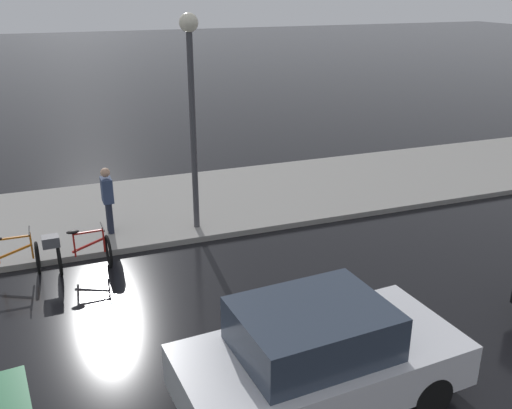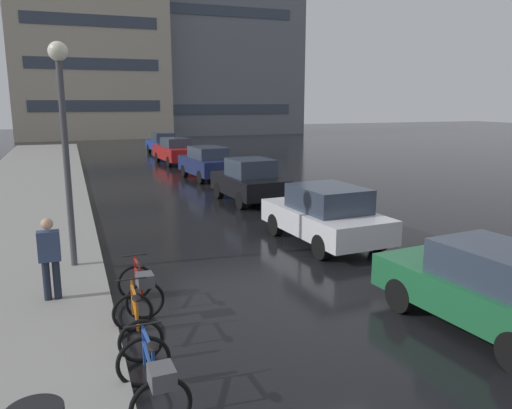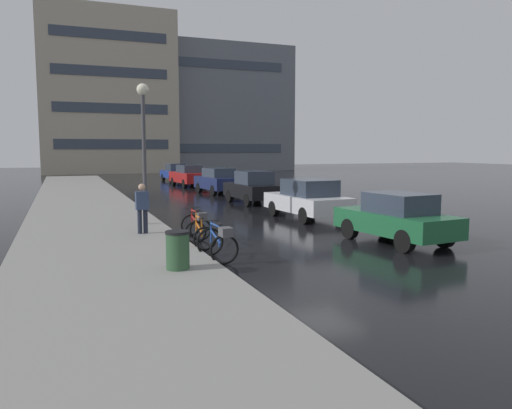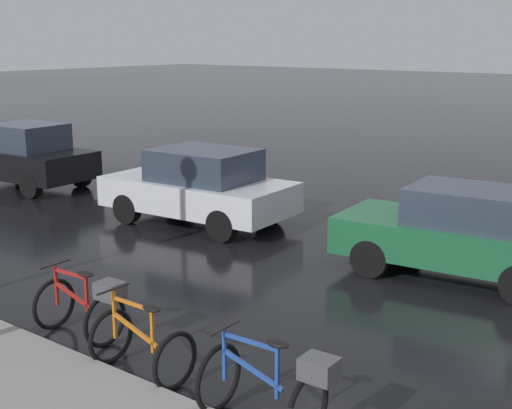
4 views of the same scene
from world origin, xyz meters
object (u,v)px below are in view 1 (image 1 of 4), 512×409
bicycle_third (76,251)px  pedestrian (108,199)px  streetlamp (191,89)px  bicycle_second (9,260)px  car_white (318,356)px

bicycle_third → pedestrian: pedestrian is taller
streetlamp → pedestrian: bearing=-101.5°
bicycle_third → streetlamp: bearing=111.7°
pedestrian → streetlamp: size_ratio=0.34×
bicycle_second → pedestrian: 2.61m
pedestrian → streetlamp: streetlamp is taller
streetlamp → bicycle_second: bearing=-78.0°
car_white → streetlamp: 7.06m
bicycle_third → car_white: (5.39, 2.90, 0.32)m
bicycle_second → pedestrian: (-1.30, 2.19, 0.59)m
car_white → streetlamp: (-6.53, -0.02, 2.68)m
bicycle_third → car_white: size_ratio=0.32×
bicycle_third → bicycle_second: bearing=-100.9°
bicycle_third → pedestrian: size_ratio=0.77×
bicycle_third → pedestrian: bearing=150.6°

